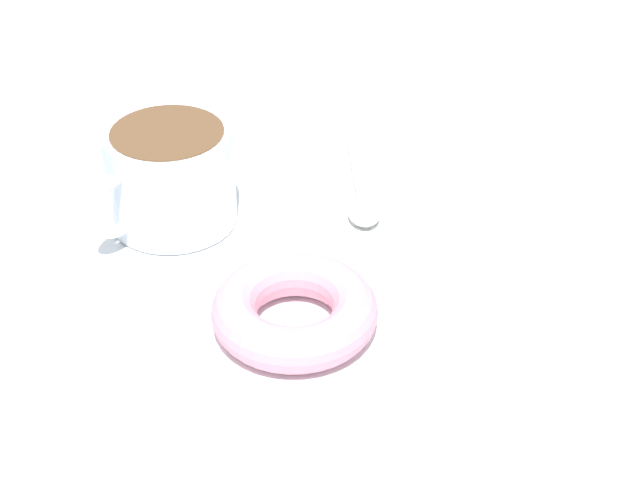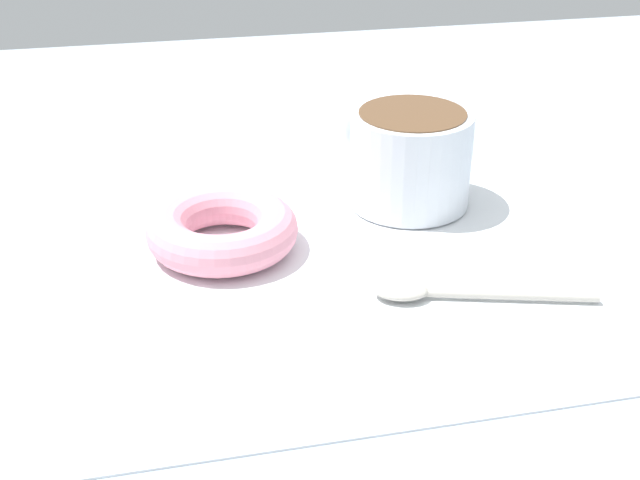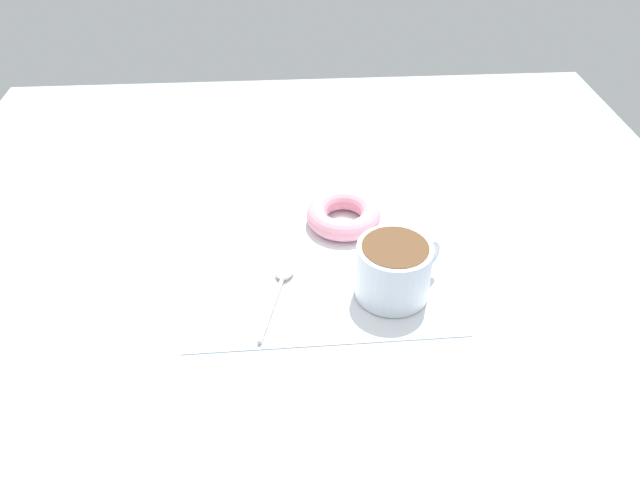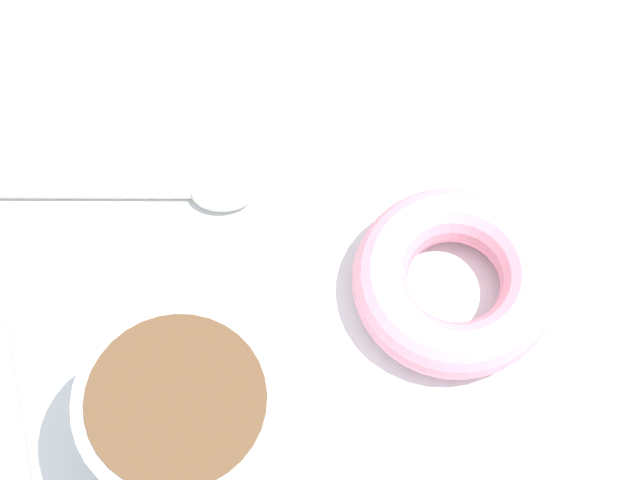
{
  "view_description": "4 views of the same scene",
  "coord_description": "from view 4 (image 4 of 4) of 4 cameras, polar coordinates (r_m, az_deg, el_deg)",
  "views": [
    {
      "loc": [
        -59.29,
        19.99,
        44.94
      ],
      "look_at": [
        -1.52,
        0.46,
        2.3
      ],
      "focal_mm": 60.0,
      "sensor_mm": 36.0,
      "label": 1
    },
    {
      "loc": [
        -12.07,
        -51.82,
        31.11
      ],
      "look_at": [
        -1.52,
        0.46,
        2.3
      ],
      "focal_mm": 50.0,
      "sensor_mm": 36.0,
      "label": 2
    },
    {
      "loc": [
        65.16,
        -3.92,
        54.57
      ],
      "look_at": [
        -1.52,
        0.46,
        2.3
      ],
      "focal_mm": 35.0,
      "sensor_mm": 36.0,
      "label": 3
    },
    {
      "loc": [
        4.66,
        24.27,
        53.49
      ],
      "look_at": [
        -1.52,
        0.46,
        2.3
      ],
      "focal_mm": 60.0,
      "sensor_mm": 36.0,
      "label": 4
    }
  ],
  "objects": [
    {
      "name": "spoon",
      "position": [
        0.6,
        -7.32,
        2.5
      ],
      "size": [
        14.46,
        5.12,
        0.9
      ],
      "color": "#B7B2A8",
      "rests_on": "napkin"
    },
    {
      "name": "donut",
      "position": [
        0.57,
        7.15,
        -2.18
      ],
      "size": [
        10.81,
        10.81,
        2.96
      ],
      "primitive_type": "torus",
      "color": "pink",
      "rests_on": "napkin"
    },
    {
      "name": "coffee_cup",
      "position": [
        0.52,
        -7.12,
        -9.73
      ],
      "size": [
        9.38,
        11.51,
        7.47
      ],
      "color": "silver",
      "rests_on": "napkin"
    },
    {
      "name": "ground_plane",
      "position": [
        0.6,
        -1.52,
        -1.31
      ],
      "size": [
        120.0,
        120.0,
        2.0
      ],
      "primitive_type": "cube",
      "color": "#99A8B7"
    },
    {
      "name": "napkin",
      "position": [
        0.59,
        0.0,
        -0.91
      ],
      "size": [
        34.97,
        34.97,
        0.3
      ],
      "primitive_type": "cube",
      "rotation": [
        0.0,
        0.0,
        0.02
      ],
      "color": "white",
      "rests_on": "ground_plane"
    }
  ]
}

